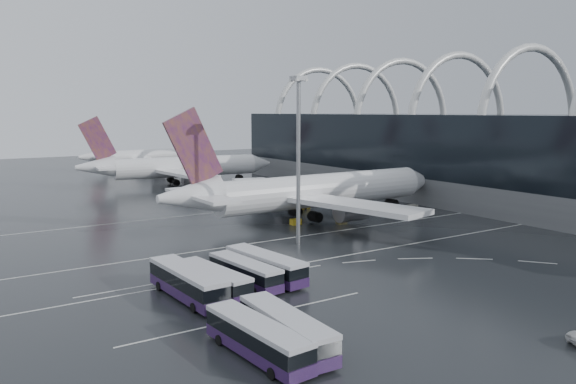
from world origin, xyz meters
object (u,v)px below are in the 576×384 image
bus_row_near_d (265,265)px  bus_row_near_c (245,272)px  bus_row_far_a (257,338)px  floodlight_mast (298,140)px  gse_cart_belly_a (342,216)px  gse_cart_belly_d (412,208)px  airliner_gate_c (143,157)px  gse_cart_belly_b (346,202)px  airliner_gate_b (177,168)px  gse_cart_belly_e (304,205)px  bus_row_near_a (188,282)px  bus_row_far_b (286,329)px  airliner_main (310,192)px  gse_cart_belly_c (296,222)px  bus_row_near_b (213,280)px

bus_row_near_d → bus_row_near_c: bearing=94.5°
bus_row_far_a → floodlight_mast: 43.86m
gse_cart_belly_a → bus_row_far_a: bearing=-134.8°
bus_row_near_d → gse_cart_belly_d: (51.09, 25.34, -1.19)m
airliner_gate_c → gse_cart_belly_b: (12.06, -102.28, -3.74)m
airliner_gate_b → gse_cart_belly_e: airliner_gate_b is taller
bus_row_near_a → gse_cart_belly_a: size_ratio=6.77×
gse_cart_belly_e → airliner_gate_b: bearing=98.6°
gse_cart_belly_e → bus_row_far_b: bearing=-125.7°
airliner_main → gse_cart_belly_c: bearing=-153.7°
airliner_gate_b → bus_row_near_a: (-36.14, -93.50, -2.99)m
bus_row_near_a → gse_cart_belly_a: bearing=-60.6°
bus_row_near_d → gse_cart_belly_a: 41.85m
airliner_main → bus_row_near_a: size_ratio=4.46×
bus_row_near_b → gse_cart_belly_b: bus_row_near_b is taller
bus_row_near_d → bus_row_far_b: bearing=147.8°
bus_row_near_d → bus_row_near_b: bearing=94.7°
floodlight_mast → gse_cart_belly_e: floodlight_mast is taller
airliner_main → airliner_gate_b: airliner_main is taller
airliner_main → bus_row_far_b: 59.53m
airliner_gate_b → gse_cart_belly_d: (25.94, -66.58, -4.29)m
gse_cart_belly_a → bus_row_near_d: bearing=-141.4°
airliner_main → gse_cart_belly_e: (6.03, 10.85, -4.69)m
bus_row_near_b → airliner_gate_b: bearing=-26.5°
bus_row_near_c → floodlight_mast: (17.14, 13.96, 14.75)m
floodlight_mast → bus_row_near_a: bearing=-149.1°
bus_row_near_a → bus_row_near_c: (7.75, 0.93, -0.26)m
gse_cart_belly_a → bus_row_near_b: bearing=-145.7°
floodlight_mast → gse_cart_belly_e: bearing=54.0°
bus_row_far_a → bus_row_far_b: 3.16m
gse_cart_belly_e → gse_cart_belly_b: bearing=-5.9°
airliner_gate_b → floodlight_mast: (-11.25, -78.61, 11.50)m
floodlight_mast → gse_cart_belly_b: (29.93, 25.21, -15.80)m
airliner_main → bus_row_near_b: size_ratio=5.08×
airliner_gate_c → gse_cart_belly_a: airliner_gate_c is taller
bus_row_near_c → floodlight_mast: size_ratio=0.47×
airliner_gate_b → bus_row_near_c: airliner_gate_b is taller
airliner_gate_c → bus_row_near_a: (-42.76, -142.38, -2.43)m
bus_row_near_d → floodlight_mast: 24.15m
airliner_gate_c → bus_row_near_b: 147.83m
gse_cart_belly_c → gse_cart_belly_e: size_ratio=0.79×
gse_cart_belly_c → gse_cart_belly_e: bearing=50.6°
bus_row_near_a → bus_row_near_b: size_ratio=1.14×
bus_row_far_b → floodlight_mast: 41.83m
airliner_gate_b → gse_cart_belly_a: size_ratio=26.88×
bus_row_near_d → gse_cart_belly_b: bus_row_near_d is taller
airliner_gate_c → bus_row_near_d: airliner_gate_c is taller
airliner_gate_b → gse_cart_belly_e: 53.05m
bus_row_near_b → gse_cart_belly_a: bus_row_near_b is taller
bus_row_near_b → gse_cart_belly_b: bearing=-59.2°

